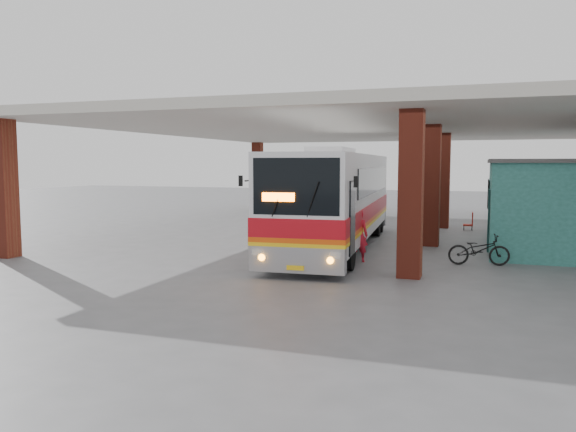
# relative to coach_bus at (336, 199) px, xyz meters

# --- Properties ---
(ground) EXTENTS (90.00, 90.00, 0.00)m
(ground) POSITION_rel_coach_bus_xyz_m (0.12, -1.43, -1.74)
(ground) COLOR #515154
(ground) RESTS_ON ground
(brick_columns) EXTENTS (20.10, 21.60, 4.35)m
(brick_columns) POSITION_rel_coach_bus_xyz_m (1.55, 3.57, 0.44)
(brick_columns) COLOR maroon
(brick_columns) RESTS_ON ground
(canopy_roof) EXTENTS (21.00, 23.00, 0.30)m
(canopy_roof) POSITION_rel_coach_bus_xyz_m (0.62, 5.07, 2.76)
(canopy_roof) COLOR beige
(canopy_roof) RESTS_ON brick_columns
(shop_building) EXTENTS (5.20, 8.20, 3.11)m
(shop_building) POSITION_rel_coach_bus_xyz_m (7.62, 2.57, -0.17)
(shop_building) COLOR #286559
(shop_building) RESTS_ON ground
(coach_bus) EXTENTS (3.44, 12.14, 3.49)m
(coach_bus) POSITION_rel_coach_bus_xyz_m (0.00, 0.00, 0.00)
(coach_bus) COLOR silver
(coach_bus) RESTS_ON ground
(motorcycle) EXTENTS (1.82, 0.89, 0.92)m
(motorcycle) POSITION_rel_coach_bus_xyz_m (4.82, -2.00, -1.28)
(motorcycle) COLOR black
(motorcycle) RESTS_ON ground
(pedestrian) EXTENTS (0.63, 0.46, 1.61)m
(pedestrian) POSITION_rel_coach_bus_xyz_m (1.36, -2.59, -0.93)
(pedestrian) COLOR red
(pedestrian) RESTS_ON ground
(red_chair) EXTENTS (0.44, 0.44, 0.80)m
(red_chair) POSITION_rel_coach_bus_xyz_m (4.39, 6.95, -1.36)
(red_chair) COLOR #AD1D12
(red_chair) RESTS_ON ground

